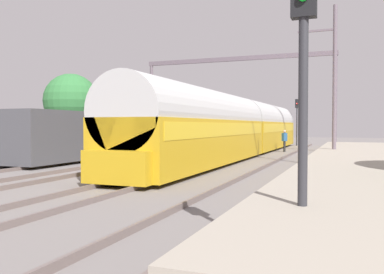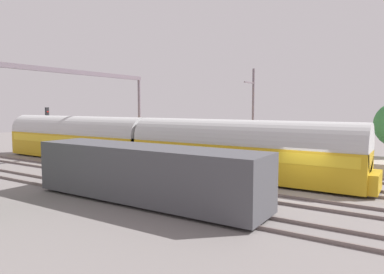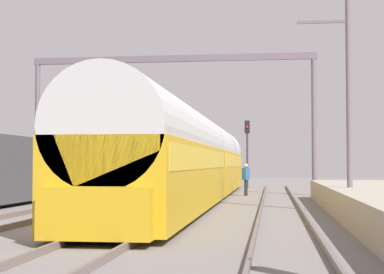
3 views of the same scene
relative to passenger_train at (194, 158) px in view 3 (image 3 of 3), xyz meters
name	(u,v)px [view 3 (image 3 of 3)]	position (x,y,z in m)	size (l,w,h in m)	color
ground	(59,229)	(-1.97, -12.91, -1.97)	(120.00, 120.00, 0.00)	slate
track_east	(132,227)	(0.00, -12.91, -1.89)	(1.52, 60.00, 0.16)	#6C5E5A
track_far_east	(285,229)	(3.95, -12.91, -1.89)	(1.52, 60.00, 0.16)	#6C5E5A
passenger_train	(194,158)	(0.00, 0.00, 0.00)	(2.93, 32.85, 3.82)	gold
person_crossing	(246,177)	(2.24, 4.75, -0.94)	(0.42, 0.47, 1.73)	black
railway_signal_far	(247,145)	(1.92, 15.17, 1.09)	(0.36, 0.30, 4.76)	#2D2D33
catenary_gantry	(172,90)	(-1.97, 5.77, 3.92)	(16.24, 0.28, 7.86)	#665863
catenary_pole_east_mid	(348,95)	(6.30, -6.46, 2.18)	(1.90, 0.20, 8.00)	#665863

